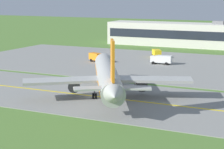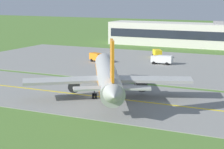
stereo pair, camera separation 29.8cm
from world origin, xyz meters
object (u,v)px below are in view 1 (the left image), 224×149
(service_truck_baggage, at_px, (157,53))
(service_truck_fuel, at_px, (97,57))
(service_truck_pushback, at_px, (162,59))
(airplane_lead, at_px, (108,76))

(service_truck_baggage, relative_size, service_truck_fuel, 0.99)
(service_truck_fuel, bearing_deg, service_truck_pushback, 12.96)
(airplane_lead, bearing_deg, service_truck_fuel, 120.22)
(airplane_lead, bearing_deg, service_truck_baggage, 99.62)
(airplane_lead, xyz_separation_m, service_truck_baggage, (-9.04, 53.31, -2.60))
(airplane_lead, xyz_separation_m, service_truck_fuel, (-21.67, 37.20, -2.60))
(airplane_lead, relative_size, service_truck_baggage, 5.81)
(airplane_lead, xyz_separation_m, service_truck_pushback, (-3.30, 41.43, -2.60))
(service_truck_baggage, height_order, service_truck_fuel, same)
(service_truck_fuel, bearing_deg, service_truck_baggage, 51.91)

